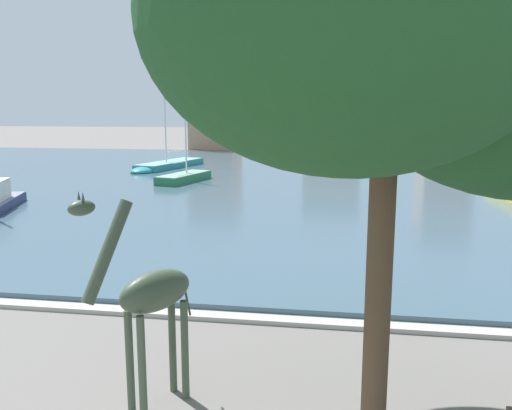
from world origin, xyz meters
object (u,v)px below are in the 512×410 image
at_px(giraffe_statue, 150,297).
at_px(sailboat_white, 473,160).
at_px(shade_tree, 403,45).
at_px(sailboat_green, 188,178).
at_px(sailboat_teal, 165,167).

distance_m(giraffe_statue, sailboat_white, 46.62).
bearing_deg(shade_tree, giraffe_statue, 170.36).
height_order(sailboat_green, sailboat_teal, sailboat_teal).
bearing_deg(sailboat_white, sailboat_teal, -162.09).
bearing_deg(sailboat_teal, shade_tree, -66.53).
xyz_separation_m(sailboat_teal, shade_tree, (15.54, -35.78, 5.70)).
bearing_deg(sailboat_teal, sailboat_white, 17.91).
xyz_separation_m(giraffe_statue, sailboat_green, (-7.41, 27.70, -1.63)).
distance_m(giraffe_statue, sailboat_teal, 37.00).
height_order(sailboat_teal, shade_tree, sailboat_teal).
xyz_separation_m(sailboat_green, sailboat_white, (23.04, 16.20, 0.15)).
xyz_separation_m(sailboat_white, sailboat_teal, (-27.21, -8.79, -0.17)).
bearing_deg(sailboat_green, sailboat_white, 35.12).
height_order(giraffe_statue, shade_tree, shade_tree).
xyz_separation_m(giraffe_statue, sailboat_teal, (-11.57, 35.11, -1.65)).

